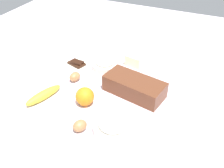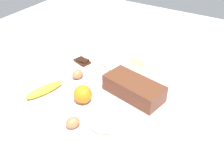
{
  "view_description": "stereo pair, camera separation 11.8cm",
  "coord_description": "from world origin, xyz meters",
  "px_view_note": "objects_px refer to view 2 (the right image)",
  "views": [
    {
      "loc": [
        0.39,
        -0.87,
        0.74
      ],
      "look_at": [
        0.0,
        0.0,
        0.04
      ],
      "focal_mm": 40.48,
      "sensor_mm": 36.0,
      "label": 1
    },
    {
      "loc": [
        0.5,
        -0.82,
        0.74
      ],
      "look_at": [
        0.0,
        0.0,
        0.04
      ],
      "focal_mm": 40.48,
      "sensor_mm": 36.0,
      "label": 2
    }
  ],
  "objects_px": {
    "flour_bowl": "(105,126)",
    "butter_block": "(140,62)",
    "egg_beside_bowl": "(78,74)",
    "sugar_bowl": "(109,64)",
    "orange_fruit": "(83,94)",
    "loaf_pan": "(134,88)",
    "chocolate_plate": "(82,62)",
    "banana": "(44,90)",
    "egg_near_butter": "(73,123)"
  },
  "relations": [
    {
      "from": "banana",
      "to": "egg_near_butter",
      "type": "relative_size",
      "value": 3.18
    },
    {
      "from": "sugar_bowl",
      "to": "chocolate_plate",
      "type": "height_order",
      "value": "sugar_bowl"
    },
    {
      "from": "banana",
      "to": "chocolate_plate",
      "type": "relative_size",
      "value": 1.46
    },
    {
      "from": "egg_beside_bowl",
      "to": "sugar_bowl",
      "type": "bearing_deg",
      "value": 61.16
    },
    {
      "from": "chocolate_plate",
      "to": "egg_near_butter",
      "type": "bearing_deg",
      "value": -57.73
    },
    {
      "from": "orange_fruit",
      "to": "egg_beside_bowl",
      "type": "distance_m",
      "value": 0.19
    },
    {
      "from": "sugar_bowl",
      "to": "banana",
      "type": "distance_m",
      "value": 0.37
    },
    {
      "from": "loaf_pan",
      "to": "egg_near_butter",
      "type": "xyz_separation_m",
      "value": [
        -0.11,
        -0.31,
        -0.02
      ]
    },
    {
      "from": "loaf_pan",
      "to": "butter_block",
      "type": "relative_size",
      "value": 3.33
    },
    {
      "from": "butter_block",
      "to": "loaf_pan",
      "type": "bearing_deg",
      "value": -70.15
    },
    {
      "from": "banana",
      "to": "egg_near_butter",
      "type": "bearing_deg",
      "value": -22.36
    },
    {
      "from": "egg_near_butter",
      "to": "chocolate_plate",
      "type": "bearing_deg",
      "value": 122.27
    },
    {
      "from": "orange_fruit",
      "to": "egg_near_butter",
      "type": "xyz_separation_m",
      "value": [
        0.06,
        -0.15,
        -0.02
      ]
    },
    {
      "from": "chocolate_plate",
      "to": "banana",
      "type": "bearing_deg",
      "value": -88.99
    },
    {
      "from": "egg_beside_bowl",
      "to": "chocolate_plate",
      "type": "relative_size",
      "value": 0.47
    },
    {
      "from": "sugar_bowl",
      "to": "butter_block",
      "type": "height_order",
      "value": "same"
    },
    {
      "from": "sugar_bowl",
      "to": "banana",
      "type": "relative_size",
      "value": 0.72
    },
    {
      "from": "loaf_pan",
      "to": "flour_bowl",
      "type": "bearing_deg",
      "value": -76.92
    },
    {
      "from": "flour_bowl",
      "to": "egg_beside_bowl",
      "type": "relative_size",
      "value": 2.52
    },
    {
      "from": "sugar_bowl",
      "to": "chocolate_plate",
      "type": "distance_m",
      "value": 0.16
    },
    {
      "from": "egg_near_butter",
      "to": "chocolate_plate",
      "type": "height_order",
      "value": "egg_near_butter"
    },
    {
      "from": "loaf_pan",
      "to": "orange_fruit",
      "type": "relative_size",
      "value": 3.6
    },
    {
      "from": "banana",
      "to": "orange_fruit",
      "type": "height_order",
      "value": "orange_fruit"
    },
    {
      "from": "egg_near_butter",
      "to": "egg_beside_bowl",
      "type": "bearing_deg",
      "value": 124.14
    },
    {
      "from": "butter_block",
      "to": "egg_beside_bowl",
      "type": "relative_size",
      "value": 1.46
    },
    {
      "from": "butter_block",
      "to": "egg_beside_bowl",
      "type": "bearing_deg",
      "value": -130.56
    },
    {
      "from": "egg_beside_bowl",
      "to": "chocolate_plate",
      "type": "height_order",
      "value": "egg_beside_bowl"
    },
    {
      "from": "loaf_pan",
      "to": "chocolate_plate",
      "type": "relative_size",
      "value": 2.31
    },
    {
      "from": "chocolate_plate",
      "to": "butter_block",
      "type": "bearing_deg",
      "value": 26.05
    },
    {
      "from": "egg_near_butter",
      "to": "egg_beside_bowl",
      "type": "distance_m",
      "value": 0.35
    },
    {
      "from": "flour_bowl",
      "to": "orange_fruit",
      "type": "distance_m",
      "value": 0.21
    },
    {
      "from": "sugar_bowl",
      "to": "butter_block",
      "type": "xyz_separation_m",
      "value": [
        0.13,
        0.1,
        0.0
      ]
    },
    {
      "from": "flour_bowl",
      "to": "chocolate_plate",
      "type": "bearing_deg",
      "value": 136.37
    },
    {
      "from": "chocolate_plate",
      "to": "orange_fruit",
      "type": "bearing_deg",
      "value": -52.54
    },
    {
      "from": "loaf_pan",
      "to": "egg_beside_bowl",
      "type": "height_order",
      "value": "loaf_pan"
    },
    {
      "from": "sugar_bowl",
      "to": "chocolate_plate",
      "type": "bearing_deg",
      "value": -164.94
    },
    {
      "from": "loaf_pan",
      "to": "butter_block",
      "type": "height_order",
      "value": "loaf_pan"
    },
    {
      "from": "flour_bowl",
      "to": "butter_block",
      "type": "xyz_separation_m",
      "value": [
        -0.09,
        0.5,
        0.0
      ]
    },
    {
      "from": "loaf_pan",
      "to": "orange_fruit",
      "type": "bearing_deg",
      "value": -126.07
    },
    {
      "from": "banana",
      "to": "orange_fruit",
      "type": "relative_size",
      "value": 2.28
    },
    {
      "from": "flour_bowl",
      "to": "sugar_bowl",
      "type": "relative_size",
      "value": 1.14
    },
    {
      "from": "egg_near_butter",
      "to": "egg_beside_bowl",
      "type": "relative_size",
      "value": 0.97
    },
    {
      "from": "flour_bowl",
      "to": "orange_fruit",
      "type": "xyz_separation_m",
      "value": [
        -0.18,
        0.1,
        0.01
      ]
    },
    {
      "from": "orange_fruit",
      "to": "egg_beside_bowl",
      "type": "xyz_separation_m",
      "value": [
        -0.13,
        0.14,
        -0.02
      ]
    },
    {
      "from": "orange_fruit",
      "to": "egg_beside_bowl",
      "type": "relative_size",
      "value": 1.35
    },
    {
      "from": "butter_block",
      "to": "flour_bowl",
      "type": "bearing_deg",
      "value": -79.37
    },
    {
      "from": "flour_bowl",
      "to": "chocolate_plate",
      "type": "xyz_separation_m",
      "value": [
        -0.38,
        0.36,
        -0.02
      ]
    },
    {
      "from": "loaf_pan",
      "to": "chocolate_plate",
      "type": "height_order",
      "value": "loaf_pan"
    },
    {
      "from": "banana",
      "to": "egg_beside_bowl",
      "type": "bearing_deg",
      "value": 72.62
    },
    {
      "from": "chocolate_plate",
      "to": "sugar_bowl",
      "type": "bearing_deg",
      "value": 15.06
    }
  ]
}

